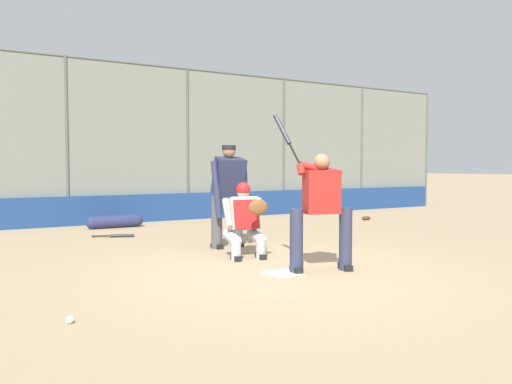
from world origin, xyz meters
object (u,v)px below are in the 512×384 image
(catcher_behind_plate, at_px, (245,219))
(baseball_loose, at_px, (70,320))
(spare_bat_near_backstop, at_px, (119,236))
(umpire_home, at_px, (229,192))
(equipment_bag_dugout_side, at_px, (115,222))
(fielding_glove_on_dirt, at_px, (366,218))
(batter_at_plate, at_px, (321,208))

(catcher_behind_plate, height_order, baseball_loose, catcher_behind_plate)
(baseball_loose, bearing_deg, spare_bat_near_backstop, -108.94)
(umpire_home, relative_size, spare_bat_near_backstop, 2.30)
(baseball_loose, height_order, equipment_bag_dugout_side, equipment_bag_dugout_side)
(umpire_home, bearing_deg, catcher_behind_plate, 73.34)
(catcher_behind_plate, bearing_deg, umpire_home, -93.22)
(umpire_home, distance_m, fielding_glove_on_dirt, 5.80)
(baseball_loose, bearing_deg, equipment_bag_dugout_side, -107.27)
(umpire_home, relative_size, baseball_loose, 24.61)
(spare_bat_near_backstop, xyz_separation_m, baseball_loose, (1.84, 5.37, 0.00))
(equipment_bag_dugout_side, bearing_deg, batter_at_plate, 101.01)
(batter_at_plate, height_order, equipment_bag_dugout_side, batter_at_plate)
(fielding_glove_on_dirt, height_order, baseball_loose, fielding_glove_on_dirt)
(batter_at_plate, distance_m, catcher_behind_plate, 1.48)
(catcher_behind_plate, xyz_separation_m, umpire_home, (-0.22, -1.01, 0.37))
(catcher_behind_plate, relative_size, spare_bat_near_backstop, 1.50)
(spare_bat_near_backstop, bearing_deg, catcher_behind_plate, -49.78)
(batter_at_plate, xyz_separation_m, spare_bat_near_backstop, (1.55, -4.67, -0.85))
(umpire_home, bearing_deg, fielding_glove_on_dirt, -161.38)
(fielding_glove_on_dirt, bearing_deg, umpire_home, 23.05)
(catcher_behind_plate, xyz_separation_m, fielding_glove_on_dirt, (-5.49, -3.25, -0.57))
(baseball_loose, relative_size, equipment_bag_dugout_side, 0.06)
(spare_bat_near_backstop, xyz_separation_m, equipment_bag_dugout_side, (-0.33, -1.61, 0.11))
(catcher_behind_plate, distance_m, fielding_glove_on_dirt, 6.40)
(equipment_bag_dugout_side, bearing_deg, umpire_home, 104.79)
(batter_at_plate, distance_m, baseball_loose, 3.56)
(spare_bat_near_backstop, relative_size, equipment_bag_dugout_side, 0.60)
(fielding_glove_on_dirt, bearing_deg, spare_bat_near_backstop, -0.20)
(batter_at_plate, xyz_separation_m, baseball_loose, (3.39, 0.70, -0.84))
(umpire_home, bearing_deg, spare_bat_near_backstop, -63.59)
(catcher_behind_plate, bearing_deg, spare_bat_near_backstop, -61.88)
(batter_at_plate, bearing_deg, umpire_home, -69.83)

